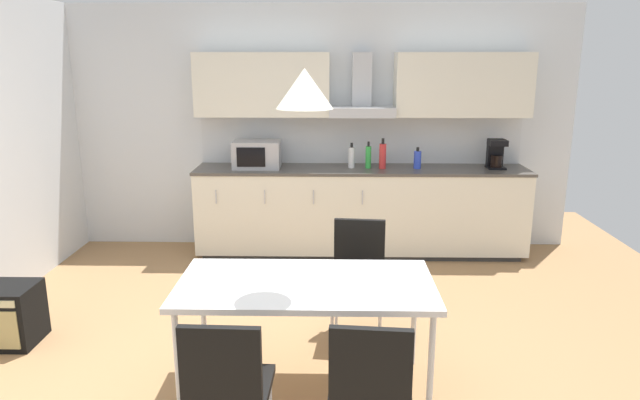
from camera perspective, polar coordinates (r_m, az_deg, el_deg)
ground_plane at (r=3.95m, az=-3.98°, el=-17.20°), size 7.26×8.26×0.02m
wall_back at (r=6.22m, az=-1.92°, el=7.20°), size 5.81×0.10×2.58m
kitchen_counter at (r=6.04m, az=4.07°, el=-1.05°), size 3.44×0.62×0.92m
backsplash_tile at (r=6.17m, az=4.06°, el=5.97°), size 3.42×0.02×0.50m
upper_wall_cabinets at (r=5.96m, az=4.23°, el=11.34°), size 3.42×0.40×0.64m
microwave at (r=5.95m, az=-6.32°, el=4.56°), size 0.48×0.35×0.28m
coffee_maker at (r=6.16m, az=17.17°, el=4.44°), size 0.18×0.19×0.30m
bottle_green at (r=5.91m, az=4.86°, el=4.32°), size 0.06×0.06×0.28m
bottle_blue at (r=5.96m, az=9.72°, el=4.02°), size 0.07×0.07×0.22m
bottle_red at (r=5.90m, az=6.28°, el=4.42°), size 0.07×0.07×0.31m
bottle_white at (r=5.92m, az=3.17°, el=4.30°), size 0.07×0.07×0.26m
dining_table at (r=3.47m, az=-1.42°, el=-8.89°), size 1.54×0.79×0.73m
chair_far_right at (r=4.25m, az=3.87°, el=-6.70°), size 0.44×0.44×0.87m
chair_near_right at (r=2.86m, az=5.05°, el=-17.82°), size 0.43×0.43×0.87m
chair_near_left at (r=2.90m, az=-9.36°, el=-17.52°), size 0.41×0.41×0.87m
guitar_amp at (r=4.83m, az=-29.29°, el=-9.96°), size 0.52×0.37×0.44m
pendant_lamp at (r=3.20m, az=-1.55°, el=11.07°), size 0.32×0.32×0.22m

